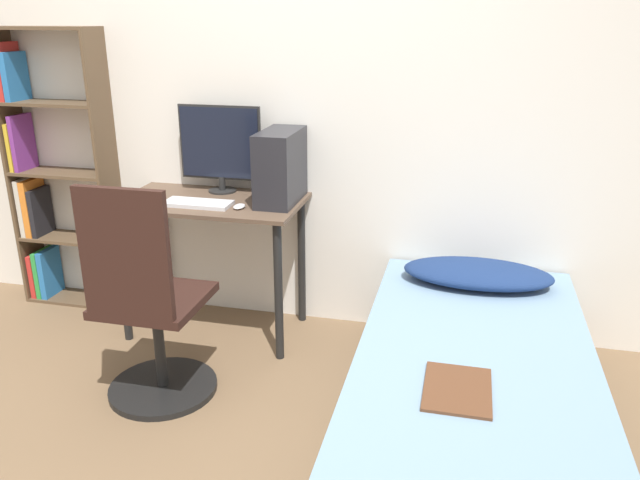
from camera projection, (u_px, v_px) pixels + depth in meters
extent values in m
plane|color=brown|center=(171.00, 480.00, 2.42)|extent=(14.00, 14.00, 0.00)
cube|color=silver|center=(278.00, 104.00, 3.38)|extent=(8.00, 0.05, 2.50)
cube|color=brown|center=(211.00, 202.00, 3.33)|extent=(0.98, 0.55, 0.02)
cylinder|color=black|center=(122.00, 277.00, 3.35)|extent=(0.04, 0.04, 0.75)
cylinder|color=black|center=(279.00, 293.00, 3.16)|extent=(0.04, 0.04, 0.75)
cylinder|color=black|center=(161.00, 248.00, 3.77)|extent=(0.04, 0.04, 0.75)
cylinder|color=black|center=(302.00, 261.00, 3.57)|extent=(0.04, 0.04, 0.75)
cube|color=brown|center=(18.00, 170.00, 3.75)|extent=(0.02, 0.22, 1.65)
cube|color=brown|center=(108.00, 176.00, 3.62)|extent=(0.02, 0.22, 1.65)
cube|color=brown|center=(80.00, 298.00, 3.96)|extent=(0.59, 0.22, 0.02)
cube|color=brown|center=(72.00, 238.00, 3.82)|extent=(0.59, 0.22, 0.02)
cube|color=brown|center=(62.00, 173.00, 3.69)|extent=(0.59, 0.22, 0.02)
cube|color=brown|center=(52.00, 103.00, 3.55)|extent=(0.59, 0.22, 0.02)
cube|color=brown|center=(42.00, 28.00, 3.41)|extent=(0.59, 0.22, 0.02)
cube|color=red|center=(40.00, 273.00, 3.97)|extent=(0.03, 0.19, 0.28)
cube|color=green|center=(45.00, 272.00, 3.96)|extent=(0.03, 0.19, 0.30)
cube|color=#2870B7|center=(50.00, 272.00, 3.95)|extent=(0.04, 0.19, 0.30)
cube|color=beige|center=(29.00, 206.00, 3.82)|extent=(0.03, 0.19, 0.35)
cube|color=orange|center=(35.00, 207.00, 3.81)|extent=(0.04, 0.19, 0.34)
cube|color=black|center=(41.00, 211.00, 3.81)|extent=(0.03, 0.19, 0.29)
cube|color=gold|center=(19.00, 146.00, 3.69)|extent=(0.02, 0.19, 0.28)
cube|color=#7A338E|center=(23.00, 142.00, 3.68)|extent=(0.03, 0.19, 0.33)
cube|color=red|center=(8.00, 71.00, 3.55)|extent=(0.04, 0.19, 0.32)
cube|color=#2870B7|center=(15.00, 76.00, 3.55)|extent=(0.04, 0.19, 0.27)
cylinder|color=black|center=(163.00, 387.00, 3.00)|extent=(0.51, 0.51, 0.03)
cylinder|color=black|center=(159.00, 345.00, 2.92)|extent=(0.05, 0.05, 0.43)
cube|color=black|center=(155.00, 300.00, 2.84)|extent=(0.45, 0.45, 0.04)
cube|color=black|center=(124.00, 254.00, 2.55)|extent=(0.40, 0.04, 0.56)
cube|color=#4C3D2D|center=(470.00, 416.00, 2.65)|extent=(0.97, 1.87, 0.19)
cube|color=#708EA8|center=(474.00, 373.00, 2.57)|extent=(0.94, 1.83, 0.23)
ellipsoid|color=navy|center=(478.00, 273.00, 3.13)|extent=(0.74, 0.36, 0.11)
cube|color=#56331E|center=(457.00, 389.00, 2.25)|extent=(0.24, 0.32, 0.01)
cylinder|color=black|center=(223.00, 191.00, 3.49)|extent=(0.16, 0.16, 0.01)
cylinder|color=black|center=(222.00, 183.00, 3.48)|extent=(0.04, 0.04, 0.07)
cube|color=black|center=(220.00, 143.00, 3.40)|extent=(0.47, 0.01, 0.41)
cube|color=black|center=(220.00, 143.00, 3.40)|extent=(0.44, 0.01, 0.38)
cube|color=silver|center=(198.00, 203.00, 3.23)|extent=(0.35, 0.15, 0.02)
cube|color=#232328|center=(280.00, 167.00, 3.24)|extent=(0.19, 0.39, 0.38)
ellipsoid|color=silver|center=(239.00, 206.00, 3.18)|extent=(0.06, 0.09, 0.02)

